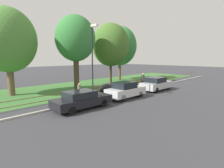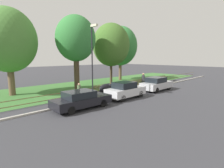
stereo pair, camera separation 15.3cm
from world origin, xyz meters
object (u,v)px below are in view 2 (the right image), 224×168
Objects in this scene: pedestrian_near_fence at (79,91)px; parked_car_navy_estate at (157,84)px; street_lamp at (93,54)px; parked_car_silver_hatchback at (81,99)px; pedestrian_by_lamp at (143,80)px; tree_mid_park at (111,45)px; covered_motorcycle at (106,88)px; tree_nearest_kerb at (8,40)px; parked_car_black_saloon at (125,90)px; tree_far_left at (120,46)px; tree_behind_motorcycle at (76,39)px.

parked_car_navy_estate is at bearing 42.72° from pedestrian_near_fence.
parked_car_navy_estate is 8.73m from street_lamp.
parked_car_silver_hatchback is 2.85× the size of pedestrian_near_fence.
tree_mid_park is at bearing 123.26° from pedestrian_by_lamp.
covered_motorcycle is 5.62m from pedestrian_by_lamp.
covered_motorcycle is 10.57m from tree_nearest_kerb.
parked_car_navy_estate is at bearing -11.46° from street_lamp.
parked_car_black_saloon is 0.48× the size of tree_mid_park.
parked_car_silver_hatchback is at bearing -64.73° from pedestrian_near_fence.
tree_nearest_kerb is at bearing -178.12° from tree_far_left.
parked_car_silver_hatchback is 10.15m from tree_nearest_kerb.
tree_far_left is (9.45, 9.39, 4.83)m from parked_car_black_saloon.
tree_mid_park reaches higher than pedestrian_near_fence.
pedestrian_near_fence is (-13.10, -7.26, -4.71)m from tree_far_left.
pedestrian_by_lamp is (0.75, -4.87, -4.38)m from tree_mid_park.
tree_mid_park is 0.95× the size of tree_far_left.
street_lamp is at bearing -152.87° from pedestrian_by_lamp.
pedestrian_near_fence is 0.85× the size of pedestrian_by_lamp.
parked_car_navy_estate is at bearing 0.65° from parked_car_black_saloon.
tree_far_left reaches higher than parked_car_navy_estate.
street_lamp reaches higher than covered_motorcycle.
covered_motorcycle is at bearing -144.42° from tree_far_left.
tree_nearest_kerb is at bearing 172.87° from pedestrian_near_fence.
street_lamp reaches higher than parked_car_black_saloon.
tree_mid_park is (4.82, 4.21, 4.78)m from covered_motorcycle.
covered_motorcycle is (4.87, 2.53, -0.03)m from parked_car_silver_hatchback.
tree_mid_park reaches higher than street_lamp.
tree_behind_motorcycle is at bearing 169.51° from pedestrian_by_lamp.
parked_car_black_saloon is at bearing -135.87° from pedestrian_by_lamp.
pedestrian_by_lamp is at bearing -81.29° from tree_mid_park.
tree_nearest_kerb is 1.02× the size of tree_mid_park.
tree_behind_motorcycle is (-0.93, 6.59, 5.02)m from parked_car_black_saloon.
tree_behind_motorcycle is at bearing 98.44° from parked_car_black_saloon.
tree_far_left reaches higher than pedestrian_by_lamp.
tree_nearest_kerb reaches higher than pedestrian_near_fence.
parked_car_silver_hatchback is 0.53× the size of tree_nearest_kerb.
tree_far_left is (4.00, 9.36, 4.84)m from parked_car_navy_estate.
tree_behind_motorcycle reaches higher than parked_car_black_saloon.
parked_car_navy_estate is 2.01m from pedestrian_by_lamp.
parked_car_black_saloon and parked_car_navy_estate have the same top height.
tree_far_left is 9.49m from pedestrian_by_lamp.
tree_nearest_kerb is at bearing 140.07° from covered_motorcycle.
tree_mid_park is at bearing 84.84° from pedestrian_near_fence.
tree_behind_motorcycle is at bearing -177.22° from tree_mid_park.
parked_car_silver_hatchback is at bearing -151.69° from covered_motorcycle.
parked_car_black_saloon is 5.97m from pedestrian_by_lamp.
pedestrian_by_lamp is (10.44, 1.86, 0.37)m from parked_car_silver_hatchback.
covered_motorcycle is (-5.40, 2.64, -0.11)m from parked_car_navy_estate.
covered_motorcycle is 7.99m from tree_mid_park.
tree_mid_park is (5.80, 0.28, -0.36)m from tree_behind_motorcycle.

